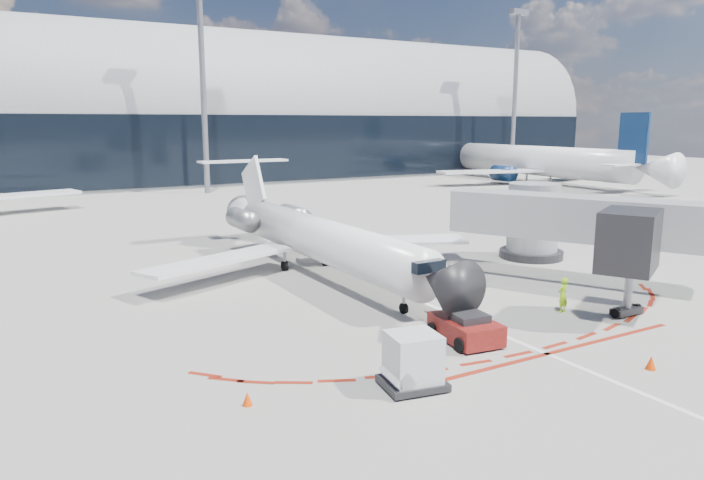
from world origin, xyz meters
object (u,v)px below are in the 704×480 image
regional_jet (314,236)px  uld_container (413,361)px  ramp_worker (563,295)px  pushback_tug (466,328)px

regional_jet → uld_container: 16.73m
ramp_worker → uld_container: (-10.80, -3.45, 0.10)m
regional_jet → uld_container: regional_jet is taller
regional_jet → uld_container: (-4.34, -16.11, -1.20)m
pushback_tug → ramp_worker: 6.45m
ramp_worker → uld_container: bearing=6.4°
pushback_tug → uld_container: 5.15m
regional_jet → pushback_tug: (0.08, -13.49, -1.59)m
regional_jet → ramp_worker: (6.47, -12.66, -1.30)m
pushback_tug → ramp_worker: (6.39, 0.83, 0.28)m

